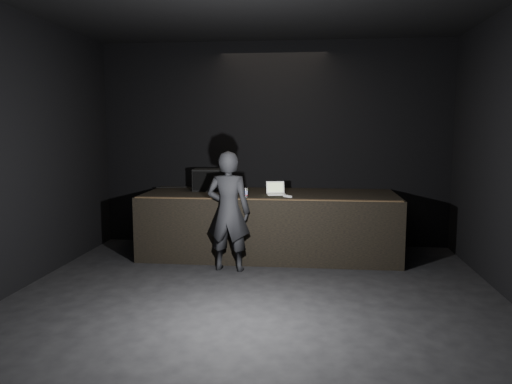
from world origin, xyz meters
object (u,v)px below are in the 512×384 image
object	(u,v)px
stage_riser	(270,224)
person	(228,211)
laptop	(276,191)
stage_monitor	(210,180)
beer_can	(246,193)

from	to	relation	value
stage_riser	person	bearing A→B (deg)	-118.40
laptop	stage_monitor	bearing A→B (deg)	150.72
stage_riser	person	xyz separation A→B (m)	(-0.51, -0.95, 0.36)
stage_riser	laptop	world-z (taller)	laptop
laptop	person	xyz separation A→B (m)	(-0.62, -0.83, -0.19)
stage_monitor	laptop	world-z (taller)	stage_monitor
stage_monitor	person	xyz separation A→B (m)	(0.50, -1.19, -0.32)
person	stage_monitor	bearing A→B (deg)	-61.99
stage_riser	stage_monitor	bearing A→B (deg)	166.94
stage_riser	beer_can	bearing A→B (deg)	-120.58
stage_monitor	stage_riser	bearing A→B (deg)	-16.78
stage_monitor	person	distance (m)	1.33
stage_monitor	beer_can	bearing A→B (deg)	-51.41
laptop	beer_can	distance (m)	0.59
stage_monitor	laptop	bearing A→B (deg)	-21.14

